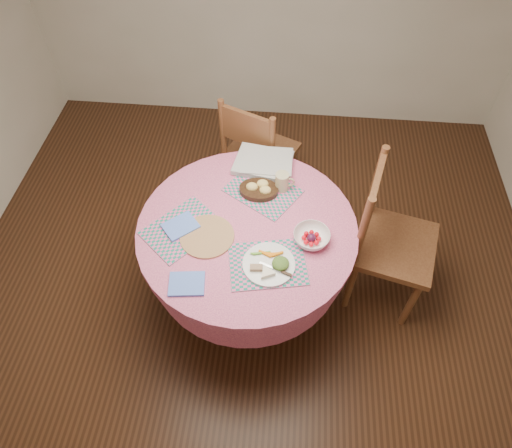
# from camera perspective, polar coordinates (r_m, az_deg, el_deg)

# --- Properties ---
(ground) EXTENTS (4.00, 4.00, 0.00)m
(ground) POSITION_cam_1_polar(r_m,az_deg,el_deg) (3.17, -0.91, -8.75)
(ground) COLOR #331C0F
(ground) RESTS_ON ground
(room_envelope) EXTENTS (4.01, 4.01, 2.71)m
(room_envelope) POSITION_cam_1_polar(r_m,az_deg,el_deg) (1.88, -1.59, 18.13)
(room_envelope) COLOR silver
(room_envelope) RESTS_ON ground
(dining_table) EXTENTS (1.24, 1.24, 0.75)m
(dining_table) POSITION_cam_1_polar(r_m,az_deg,el_deg) (2.70, -1.06, -2.89)
(dining_table) COLOR pink
(dining_table) RESTS_ON ground
(chair_right) EXTENTS (0.58, 0.59, 1.06)m
(chair_right) POSITION_cam_1_polar(r_m,az_deg,el_deg) (2.85, 16.03, -1.67)
(chair_right) COLOR brown
(chair_right) RESTS_ON ground
(chair_back) EXTENTS (0.59, 0.58, 0.98)m
(chair_back) POSITION_cam_1_polar(r_m,az_deg,el_deg) (3.31, 0.12, 8.97)
(chair_back) COLOR brown
(chair_back) RESTS_ON ground
(placemat_front) EXTENTS (0.45, 0.37, 0.01)m
(placemat_front) POSITION_cam_1_polar(r_m,az_deg,el_deg) (2.40, 1.46, -5.01)
(placemat_front) COLOR #167C64
(placemat_front) RESTS_ON dining_table
(placemat_left) EXTENTS (0.49, 0.50, 0.01)m
(placemat_left) POSITION_cam_1_polar(r_m,az_deg,el_deg) (2.56, -9.20, -0.63)
(placemat_left) COLOR #167C64
(placemat_left) RESTS_ON dining_table
(placemat_back) EXTENTS (0.50, 0.47, 0.01)m
(placemat_back) POSITION_cam_1_polar(r_m,az_deg,el_deg) (2.72, 0.85, 4.19)
(placemat_back) COLOR #167C64
(placemat_back) RESTS_ON dining_table
(wicker_trivet) EXTENTS (0.30, 0.30, 0.01)m
(wicker_trivet) POSITION_cam_1_polar(r_m,az_deg,el_deg) (2.51, -6.14, -1.53)
(wicker_trivet) COLOR #A06A45
(wicker_trivet) RESTS_ON dining_table
(napkin_near) EXTENTS (0.20, 0.16, 0.01)m
(napkin_near) POSITION_cam_1_polar(r_m,az_deg,el_deg) (2.35, -8.65, -7.40)
(napkin_near) COLOR #597FE6
(napkin_near) RESTS_ON dining_table
(napkin_far) EXTENTS (0.23, 0.22, 0.01)m
(napkin_far) POSITION_cam_1_polar(r_m,az_deg,el_deg) (2.56, -9.42, -0.26)
(napkin_far) COLOR #597FE6
(napkin_far) RESTS_ON placemat_left
(dinner_plate) EXTENTS (0.28, 0.28, 0.05)m
(dinner_plate) POSITION_cam_1_polar(r_m,az_deg,el_deg) (2.37, 1.78, -5.06)
(dinner_plate) COLOR white
(dinner_plate) RESTS_ON placemat_front
(bread_bowl) EXTENTS (0.23, 0.23, 0.08)m
(bread_bowl) POSITION_cam_1_polar(r_m,az_deg,el_deg) (2.69, 0.38, 4.42)
(bread_bowl) COLOR black
(bread_bowl) RESTS_ON placemat_back
(latte_mug) EXTENTS (0.12, 0.08, 0.12)m
(latte_mug) POSITION_cam_1_polar(r_m,az_deg,el_deg) (2.69, 3.32, 5.31)
(latte_mug) COLOR #C0B384
(latte_mug) RESTS_ON placemat_back
(fruit_bowl) EXTENTS (0.26, 0.26, 0.06)m
(fruit_bowl) POSITION_cam_1_polar(r_m,az_deg,el_deg) (2.48, 6.95, -1.67)
(fruit_bowl) COLOR white
(fruit_bowl) RESTS_ON dining_table
(newspaper_stack) EXTENTS (0.38, 0.32, 0.04)m
(newspaper_stack) POSITION_cam_1_polar(r_m,az_deg,el_deg) (2.85, 0.96, 7.71)
(newspaper_stack) COLOR silver
(newspaper_stack) RESTS_ON dining_table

